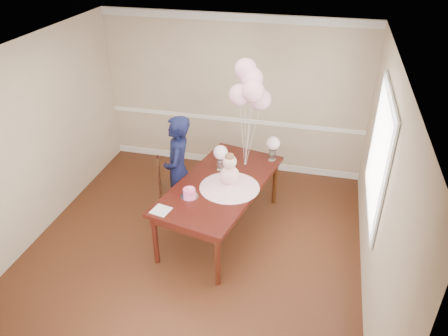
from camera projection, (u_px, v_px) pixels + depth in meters
floor at (192, 252)px, 6.01m from camera, size 4.50×5.00×0.00m
ceiling at (183, 58)px, 4.64m from camera, size 4.50×5.00×0.02m
wall_back at (233, 95)px, 7.42m from camera, size 4.50×0.02×2.70m
wall_front at (84, 333)px, 3.23m from camera, size 4.50×0.02×2.70m
wall_left at (27, 147)px, 5.79m from camera, size 0.02×5.00×2.70m
wall_right at (381, 192)px, 4.86m from camera, size 0.02×5.00×2.70m
chair_rail_trim at (233, 120)px, 7.64m from camera, size 4.50×0.02×0.07m
crown_molding at (234, 17)px, 6.76m from camera, size 4.50×0.02×0.12m
baseboard_trim at (232, 161)px, 8.06m from camera, size 4.50×0.02×0.12m
window_frame at (379, 155)px, 5.18m from camera, size 0.02×1.66×1.56m
window_blinds at (378, 154)px, 5.18m from camera, size 0.01×1.50×1.40m
dining_table_top at (221, 184)px, 6.04m from camera, size 1.51×2.34×0.05m
table_apron at (221, 189)px, 6.08m from camera, size 1.39×2.21×0.11m
table_leg_fl at (155, 239)px, 5.65m from camera, size 0.09×0.09×0.76m
table_leg_fr at (218, 261)px, 5.30m from camera, size 0.09×0.09×0.76m
table_leg_bl at (223, 169)px, 7.19m from camera, size 0.09×0.09×0.76m
table_leg_br at (275, 182)px, 6.84m from camera, size 0.09×0.09×0.76m
baby_skirt at (230, 184)px, 5.90m from camera, size 0.98×0.98×0.11m
baby_torso at (230, 175)px, 5.83m from camera, size 0.26×0.26×0.26m
baby_head at (230, 162)px, 5.72m from camera, size 0.18×0.18×0.18m
baby_hair at (230, 157)px, 5.69m from camera, size 0.13×0.13×0.13m
cake_platter at (190, 196)px, 5.73m from camera, size 0.28×0.28×0.01m
birthday_cake at (189, 193)px, 5.70m from camera, size 0.19×0.19×0.11m
cake_flower_a at (189, 188)px, 5.67m from camera, size 0.03×0.03×0.03m
cake_flower_b at (192, 188)px, 5.67m from camera, size 0.03×0.03×0.03m
rose_vase_near at (221, 164)px, 6.30m from camera, size 0.13×0.13×0.17m
roses_near at (221, 152)px, 6.20m from camera, size 0.21×0.21×0.21m
rose_vase_far at (272, 155)px, 6.54m from camera, size 0.13×0.13×0.17m
roses_far at (273, 143)px, 6.44m from camera, size 0.21×0.21×0.21m
napkin at (161, 210)px, 5.46m from camera, size 0.26×0.26×0.01m
balloon_weight at (245, 164)px, 6.44m from camera, size 0.05×0.05×0.02m
balloon_a at (240, 95)px, 5.94m from camera, size 0.30×0.30×0.30m
balloon_b at (253, 91)px, 5.76m from camera, size 0.30×0.30×0.30m
balloon_c at (252, 78)px, 5.87m from camera, size 0.30×0.30×0.30m
balloon_d at (246, 69)px, 5.87m from camera, size 0.30×0.30×0.30m
balloon_e at (260, 100)px, 5.93m from camera, size 0.30×0.30×0.30m
balloon_ribbon_a at (242, 136)px, 6.23m from camera, size 0.10×0.03×0.90m
balloon_ribbon_b at (249, 135)px, 6.14m from camera, size 0.10×0.08×1.01m
balloon_ribbon_c at (248, 129)px, 6.19m from camera, size 0.04×0.10×1.12m
balloon_ribbon_d at (245, 124)px, 6.20m from camera, size 0.07×0.13×1.22m
balloon_ribbon_e at (252, 138)px, 6.23m from camera, size 0.17×0.05×0.84m
dining_chair_seat at (172, 189)px, 6.64m from camera, size 0.51×0.51×0.04m
chair_leg_fl at (162, 207)px, 6.59m from camera, size 0.05×0.05×0.38m
chair_leg_fr at (184, 205)px, 6.62m from camera, size 0.05×0.05×0.38m
chair_leg_bl at (162, 195)px, 6.86m from camera, size 0.05×0.05×0.38m
chair_leg_br at (182, 194)px, 6.90m from camera, size 0.05×0.05×0.38m
chair_back_post_l at (159, 181)px, 6.35m from camera, size 0.05×0.05×0.50m
chair_back_post_r at (159, 170)px, 6.62m from camera, size 0.05×0.05×0.50m
chair_slat_low at (159, 181)px, 6.54m from camera, size 0.16×0.34×0.04m
chair_slat_mid at (159, 173)px, 6.47m from camera, size 0.16×0.34×0.04m
chair_slat_top at (158, 165)px, 6.39m from camera, size 0.16×0.34×0.04m
woman at (178, 171)px, 6.23m from camera, size 0.53×0.69×1.68m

